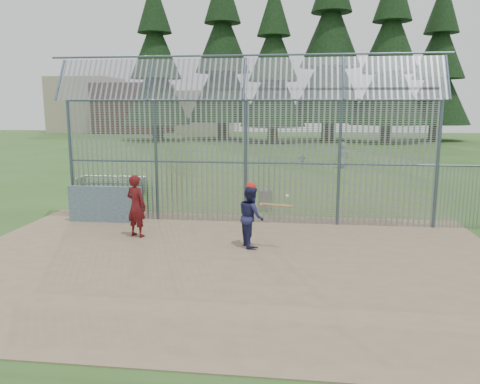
# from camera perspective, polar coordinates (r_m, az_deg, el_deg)

# --- Properties ---
(ground) EXTENTS (120.00, 120.00, 0.00)m
(ground) POSITION_cam_1_polar(r_m,az_deg,el_deg) (12.27, -1.14, -7.67)
(ground) COLOR #2D511E
(ground) RESTS_ON ground
(dirt_infield) EXTENTS (14.00, 10.00, 0.02)m
(dirt_infield) POSITION_cam_1_polar(r_m,az_deg,el_deg) (11.80, -1.49, -8.37)
(dirt_infield) COLOR #756047
(dirt_infield) RESTS_ON ground
(dugout_wall) EXTENTS (2.50, 0.12, 1.20)m
(dugout_wall) POSITION_cam_1_polar(r_m,az_deg,el_deg) (16.06, -16.11, -1.45)
(dugout_wall) COLOR #38566B
(dugout_wall) RESTS_ON dirt_infield
(batter) EXTENTS (0.89, 0.99, 1.67)m
(batter) POSITION_cam_1_polar(r_m,az_deg,el_deg) (12.75, 1.35, -2.98)
(batter) COLOR #22234F
(batter) RESTS_ON dirt_infield
(onlooker) EXTENTS (0.79, 0.67, 1.84)m
(onlooker) POSITION_cam_1_polar(r_m,az_deg,el_deg) (14.02, -12.54, -1.65)
(onlooker) COLOR maroon
(onlooker) RESTS_ON dirt_infield
(bg_kid_standing) EXTENTS (0.88, 0.66, 1.61)m
(bg_kid_standing) POSITION_cam_1_polar(r_m,az_deg,el_deg) (29.85, 12.35, 4.40)
(bg_kid_standing) COLOR gray
(bg_kid_standing) RESTS_ON ground
(bg_kid_seated) EXTENTS (0.56, 0.25, 0.95)m
(bg_kid_seated) POSITION_cam_1_polar(r_m,az_deg,el_deg) (29.46, 7.58, 3.82)
(bg_kid_seated) COLOR slate
(bg_kid_seated) RESTS_ON ground
(batting_gear) EXTENTS (1.25, 0.42, 0.63)m
(batting_gear) POSITION_cam_1_polar(r_m,az_deg,el_deg) (12.56, 2.01, 0.19)
(batting_gear) COLOR red
(batting_gear) RESTS_ON ground
(trash_can) EXTENTS (0.56, 0.56, 0.82)m
(trash_can) POSITION_cam_1_polar(r_m,az_deg,el_deg) (17.36, 3.12, -0.99)
(trash_can) COLOR #94969C
(trash_can) RESTS_ON ground
(bleacher) EXTENTS (3.00, 0.95, 0.72)m
(bleacher) POSITION_cam_1_polar(r_m,az_deg,el_deg) (21.47, -15.44, 0.93)
(bleacher) COLOR slate
(bleacher) RESTS_ON ground
(backstop_fence) EXTENTS (20.09, 0.81, 5.30)m
(backstop_fence) POSITION_cam_1_polar(r_m,az_deg,el_deg) (15.05, 7.55, 4.80)
(backstop_fence) COLOR #47566B
(backstop_fence) RESTS_ON ground
(conifer_row) EXTENTS (38.48, 12.26, 20.20)m
(conifer_row) POSITION_cam_1_polar(r_m,az_deg,el_deg) (53.52, 7.57, 17.87)
(conifer_row) COLOR #332319
(conifer_row) RESTS_ON ground
(distant_buildings) EXTENTS (26.50, 10.50, 8.00)m
(distant_buildings) POSITION_cam_1_polar(r_m,az_deg,el_deg) (72.43, -13.29, 9.98)
(distant_buildings) COLOR brown
(distant_buildings) RESTS_ON ground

